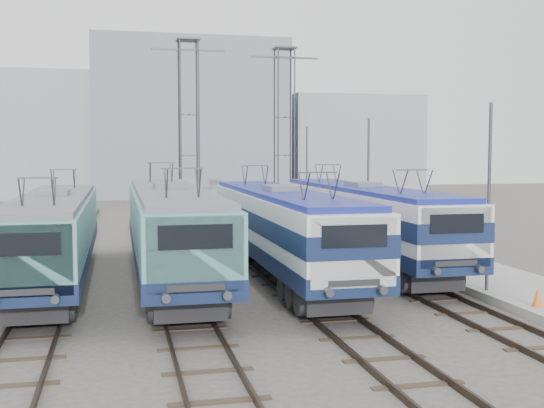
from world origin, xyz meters
The scene contains 15 objects.
ground centered at (0.00, 0.00, 0.00)m, with size 160.00×160.00×0.00m, color #514C47.
platform centered at (10.20, 8.00, 0.15)m, with size 4.00×70.00×0.30m, color #9E9E99.
locomotive_far_left centered at (-6.75, 7.76, 2.18)m, with size 2.76×17.42×3.28m.
locomotive_center_left centered at (-2.25, 7.49, 2.31)m, with size 2.94×18.60×3.50m.
locomotive_center_right centered at (2.25, 7.14, 2.30)m, with size 2.85×18.00×3.38m.
locomotive_far_right centered at (6.75, 9.62, 2.29)m, with size 2.84×17.95×3.37m.
catenary_tower_west centered at (0.00, 22.00, 6.64)m, with size 4.50×1.20×12.00m.
catenary_tower_east centered at (6.50, 24.00, 6.64)m, with size 4.50×1.20×12.00m.
mast_front centered at (8.60, 2.00, 3.50)m, with size 0.12×0.12×7.00m, color #3F4247.
mast_mid centered at (8.60, 14.00, 3.50)m, with size 0.12×0.12×7.00m, color #3F4247.
mast_rear centered at (8.60, 26.00, 3.50)m, with size 0.12×0.12×7.00m, color #3F4247.
safety_cone centered at (8.80, -0.75, 0.60)m, with size 0.34×0.34×0.61m, color orange.
building_west centered at (-14.00, 62.00, 7.00)m, with size 18.00×12.00×14.00m, color #979FA8.
building_center centered at (4.00, 62.00, 9.00)m, with size 22.00×14.00×18.00m, color gray.
building_east centered at (24.00, 62.00, 6.00)m, with size 16.00×12.00×12.00m, color #979FA8.
Camera 1 is at (-4.27, -19.87, 5.28)m, focal length 45.00 mm.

